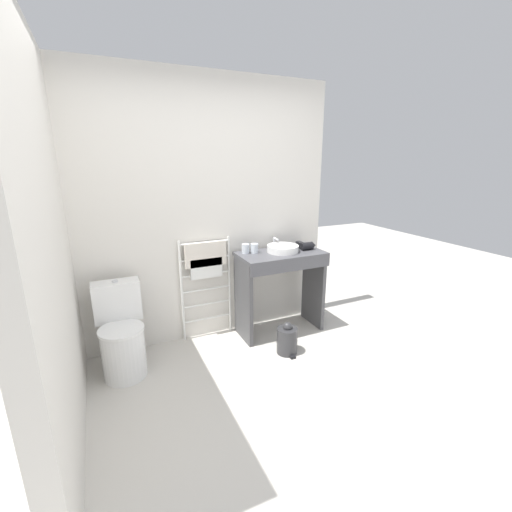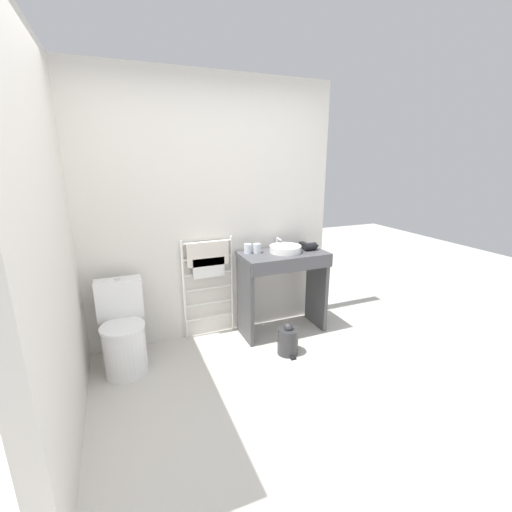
{
  "view_description": "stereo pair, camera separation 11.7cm",
  "coord_description": "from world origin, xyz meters",
  "px_view_note": "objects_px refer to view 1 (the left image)",
  "views": [
    {
      "loc": [
        -0.95,
        -1.64,
        1.79
      ],
      "look_at": [
        0.21,
        0.87,
        1.01
      ],
      "focal_mm": 24.0,
      "sensor_mm": 36.0,
      "label": 1
    },
    {
      "loc": [
        -0.84,
        -1.68,
        1.79
      ],
      "look_at": [
        0.21,
        0.87,
        1.01
      ],
      "focal_mm": 24.0,
      "sensor_mm": 36.0,
      "label": 2
    }
  ],
  "objects_px": {
    "cup_near_edge": "(254,248)",
    "trash_bin": "(287,340)",
    "hair_dryer": "(307,246)",
    "toilet": "(122,336)",
    "sink_basin": "(283,248)",
    "towel_radiator": "(206,267)",
    "cup_near_wall": "(245,249)"
  },
  "relations": [
    {
      "from": "cup_near_edge",
      "to": "hair_dryer",
      "type": "distance_m",
      "value": 0.57
    },
    {
      "from": "towel_radiator",
      "to": "trash_bin",
      "type": "height_order",
      "value": "towel_radiator"
    },
    {
      "from": "cup_near_wall",
      "to": "trash_bin",
      "type": "distance_m",
      "value": 0.98
    },
    {
      "from": "toilet",
      "to": "trash_bin",
      "type": "height_order",
      "value": "toilet"
    },
    {
      "from": "cup_near_wall",
      "to": "trash_bin",
      "type": "relative_size",
      "value": 0.3
    },
    {
      "from": "cup_near_wall",
      "to": "hair_dryer",
      "type": "bearing_deg",
      "value": -11.09
    },
    {
      "from": "cup_near_wall",
      "to": "trash_bin",
      "type": "bearing_deg",
      "value": -70.85
    },
    {
      "from": "towel_radiator",
      "to": "cup_near_edge",
      "type": "bearing_deg",
      "value": -12.97
    },
    {
      "from": "towel_radiator",
      "to": "cup_near_wall",
      "type": "bearing_deg",
      "value": -12.4
    },
    {
      "from": "sink_basin",
      "to": "cup_near_edge",
      "type": "distance_m",
      "value": 0.29
    },
    {
      "from": "sink_basin",
      "to": "trash_bin",
      "type": "relative_size",
      "value": 1.03
    },
    {
      "from": "towel_radiator",
      "to": "hair_dryer",
      "type": "relative_size",
      "value": 5.85
    },
    {
      "from": "sink_basin",
      "to": "hair_dryer",
      "type": "xyz_separation_m",
      "value": [
        0.28,
        -0.02,
        0.0
      ]
    },
    {
      "from": "hair_dryer",
      "to": "toilet",
      "type": "bearing_deg",
      "value": -177.43
    },
    {
      "from": "cup_near_edge",
      "to": "toilet",
      "type": "bearing_deg",
      "value": -172.01
    },
    {
      "from": "sink_basin",
      "to": "cup_near_edge",
      "type": "bearing_deg",
      "value": 163.21
    },
    {
      "from": "cup_near_edge",
      "to": "trash_bin",
      "type": "distance_m",
      "value": 0.95
    },
    {
      "from": "hair_dryer",
      "to": "trash_bin",
      "type": "relative_size",
      "value": 0.56
    },
    {
      "from": "sink_basin",
      "to": "towel_radiator",
      "type": "bearing_deg",
      "value": 165.6
    },
    {
      "from": "cup_near_wall",
      "to": "trash_bin",
      "type": "xyz_separation_m",
      "value": [
        0.19,
        -0.55,
        -0.79
      ]
    },
    {
      "from": "towel_radiator",
      "to": "cup_near_edge",
      "type": "height_order",
      "value": "towel_radiator"
    },
    {
      "from": "toilet",
      "to": "sink_basin",
      "type": "xyz_separation_m",
      "value": [
        1.61,
        0.1,
        0.58
      ]
    },
    {
      "from": "sink_basin",
      "to": "cup_near_wall",
      "type": "relative_size",
      "value": 3.39
    },
    {
      "from": "towel_radiator",
      "to": "trash_bin",
      "type": "relative_size",
      "value": 3.3
    },
    {
      "from": "towel_radiator",
      "to": "sink_basin",
      "type": "xyz_separation_m",
      "value": [
        0.76,
        -0.2,
        0.16
      ]
    },
    {
      "from": "towel_radiator",
      "to": "hair_dryer",
      "type": "distance_m",
      "value": 1.07
    },
    {
      "from": "toilet",
      "to": "cup_near_wall",
      "type": "relative_size",
      "value": 8.21
    },
    {
      "from": "trash_bin",
      "to": "cup_near_wall",
      "type": "bearing_deg",
      "value": 109.15
    },
    {
      "from": "cup_near_wall",
      "to": "hair_dryer",
      "type": "relative_size",
      "value": 0.54
    },
    {
      "from": "cup_near_edge",
      "to": "cup_near_wall",
      "type": "bearing_deg",
      "value": 164.5
    },
    {
      "from": "towel_radiator",
      "to": "sink_basin",
      "type": "height_order",
      "value": "towel_radiator"
    },
    {
      "from": "toilet",
      "to": "cup_near_edge",
      "type": "distance_m",
      "value": 1.47
    }
  ]
}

